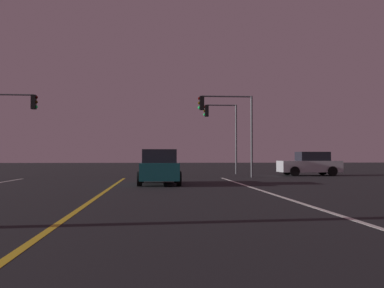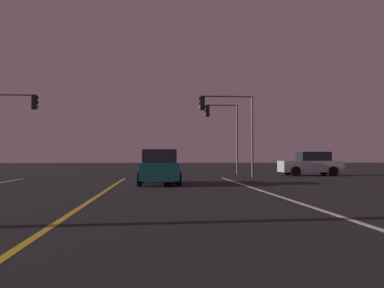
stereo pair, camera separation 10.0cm
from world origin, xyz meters
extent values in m
cube|color=silver|center=(6.17, 11.67, 0.00)|extent=(0.16, 35.35, 0.01)
cube|color=gold|center=(0.00, 11.67, 0.00)|extent=(0.16, 35.35, 0.01)
cylinder|color=black|center=(11.59, 31.36, 0.34)|extent=(0.68, 0.22, 0.68)
cylinder|color=black|center=(11.59, 33.16, 0.34)|extent=(0.68, 0.22, 0.68)
cylinder|color=black|center=(14.29, 31.36, 0.34)|extent=(0.68, 0.22, 0.68)
cylinder|color=black|center=(14.29, 33.16, 0.34)|extent=(0.68, 0.22, 0.68)
cube|color=#B7BABF|center=(12.94, 32.26, 0.66)|extent=(4.30, 1.80, 0.80)
cube|color=black|center=(13.19, 32.26, 1.38)|extent=(2.10, 1.60, 0.64)
cube|color=red|center=(15.04, 31.66, 0.76)|extent=(0.08, 0.24, 0.16)
cube|color=red|center=(15.04, 32.86, 0.76)|extent=(0.08, 0.24, 0.16)
cylinder|color=black|center=(1.23, 24.59, 0.34)|extent=(0.22, 0.68, 0.68)
cylinder|color=black|center=(3.03, 24.59, 0.34)|extent=(0.22, 0.68, 0.68)
cylinder|color=black|center=(1.23, 21.89, 0.34)|extent=(0.22, 0.68, 0.68)
cylinder|color=black|center=(3.03, 21.89, 0.34)|extent=(0.22, 0.68, 0.68)
cube|color=#145156|center=(2.13, 23.24, 0.66)|extent=(1.80, 4.30, 0.80)
cube|color=black|center=(2.13, 22.99, 1.38)|extent=(1.60, 2.10, 0.64)
cube|color=red|center=(1.53, 21.14, 0.76)|extent=(0.24, 0.08, 0.16)
cube|color=red|center=(2.73, 21.14, 0.76)|extent=(0.24, 0.08, 0.16)
cylinder|color=#4C4C51|center=(8.22, 29.85, 2.67)|extent=(0.14, 0.14, 5.34)
cylinder|color=#4C4C51|center=(6.58, 29.85, 5.29)|extent=(3.28, 0.10, 0.10)
cube|color=black|center=(4.94, 29.85, 4.84)|extent=(0.28, 0.36, 0.90)
sphere|color=#3A0605|center=(4.78, 29.85, 5.14)|extent=(0.20, 0.20, 0.20)
sphere|color=#3C2706|center=(4.78, 29.85, 4.84)|extent=(0.20, 0.20, 0.20)
sphere|color=#19E059|center=(4.78, 29.85, 4.54)|extent=(0.20, 0.20, 0.20)
cylinder|color=#4C4C51|center=(-6.96, 29.85, 5.24)|extent=(2.52, 0.10, 0.10)
cube|color=black|center=(-5.70, 29.85, 4.79)|extent=(0.28, 0.36, 0.90)
sphere|color=#3A0605|center=(-5.54, 29.85, 5.09)|extent=(0.20, 0.20, 0.20)
sphere|color=#3C2706|center=(-5.54, 29.85, 4.79)|extent=(0.20, 0.20, 0.20)
sphere|color=#19E059|center=(-5.54, 29.85, 4.49)|extent=(0.20, 0.20, 0.20)
cylinder|color=#4C4C51|center=(8.22, 35.35, 2.71)|extent=(0.14, 0.14, 5.42)
cylinder|color=#4C4C51|center=(7.07, 35.35, 5.37)|extent=(2.32, 0.10, 0.10)
cube|color=black|center=(5.91, 35.35, 4.92)|extent=(0.28, 0.36, 0.90)
sphere|color=#3A0605|center=(5.75, 35.35, 5.22)|extent=(0.20, 0.20, 0.20)
sphere|color=#3C2706|center=(5.75, 35.35, 4.92)|extent=(0.20, 0.20, 0.20)
sphere|color=#19E059|center=(5.75, 35.35, 4.62)|extent=(0.20, 0.20, 0.20)
camera|label=1|loc=(1.95, 1.85, 1.35)|focal=40.72mm
camera|label=2|loc=(2.05, 1.85, 1.35)|focal=40.72mm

